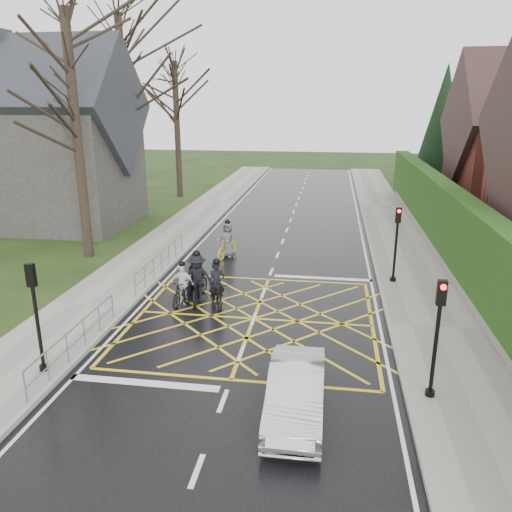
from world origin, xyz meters
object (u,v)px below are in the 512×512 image
(cyclist_front, at_px, (182,288))
(cyclist_lead, at_px, (228,244))
(cyclist_rear, at_px, (217,290))
(cyclist_mid, at_px, (197,283))
(car, at_px, (296,392))
(cyclist_back, at_px, (196,281))

(cyclist_front, bearing_deg, cyclist_lead, 93.97)
(cyclist_rear, height_order, cyclist_mid, cyclist_mid)
(cyclist_mid, height_order, cyclist_lead, cyclist_mid)
(cyclist_rear, relative_size, cyclist_front, 1.15)
(cyclist_mid, height_order, car, cyclist_mid)
(cyclist_back, bearing_deg, cyclist_front, -104.46)
(cyclist_back, height_order, cyclist_lead, cyclist_lead)
(cyclist_mid, bearing_deg, cyclist_front, -158.14)
(cyclist_front, relative_size, cyclist_lead, 0.85)
(cyclist_rear, distance_m, car, 7.11)
(cyclist_rear, bearing_deg, cyclist_mid, 139.53)
(cyclist_rear, bearing_deg, cyclist_front, 159.01)
(cyclist_mid, bearing_deg, car, -67.43)
(cyclist_rear, relative_size, car, 0.52)
(cyclist_back, xyz_separation_m, cyclist_lead, (0.12, 5.34, -0.05))
(cyclist_mid, relative_size, cyclist_front, 1.27)
(cyclist_back, relative_size, cyclist_front, 1.11)
(cyclist_front, distance_m, cyclist_lead, 5.96)
(cyclist_back, bearing_deg, cyclist_mid, -51.47)
(cyclist_rear, relative_size, cyclist_lead, 0.98)
(cyclist_back, xyz_separation_m, car, (4.29, -6.83, -0.07))
(cyclist_front, bearing_deg, car, -44.94)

